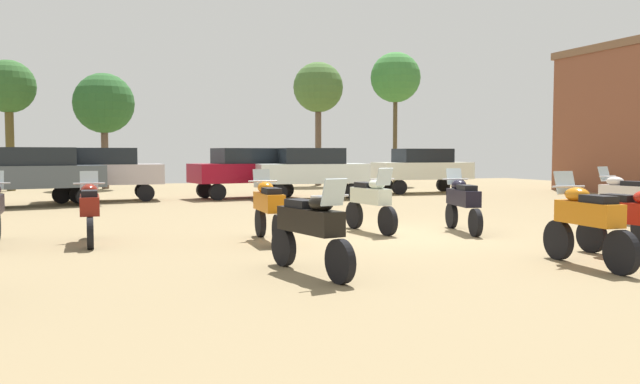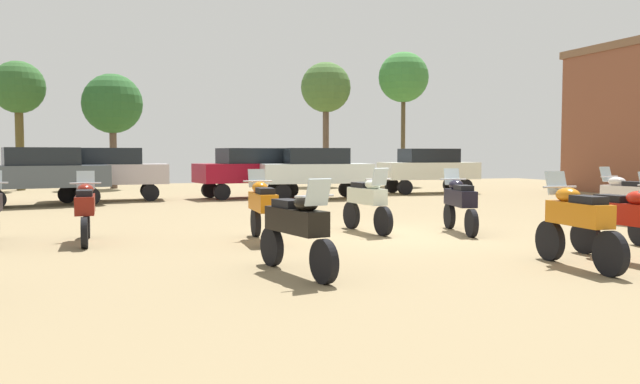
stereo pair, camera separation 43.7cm
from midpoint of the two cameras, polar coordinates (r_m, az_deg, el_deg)
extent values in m
cube|color=#867351|center=(14.43, 8.10, -3.81)|extent=(44.00, 52.00, 0.02)
cylinder|color=black|center=(11.59, 20.78, -4.06)|extent=(0.17, 0.68, 0.68)
cylinder|color=black|center=(10.45, 25.51, -4.98)|extent=(0.17, 0.68, 0.68)
cube|color=#C66E12|center=(10.95, 23.08, -1.81)|extent=(0.44, 1.27, 0.36)
ellipsoid|color=#C66E12|center=(11.15, 22.23, -0.25)|extent=(0.35, 0.50, 0.24)
cube|color=black|center=(10.76, 23.83, -0.63)|extent=(0.34, 0.58, 0.12)
cube|color=silver|center=(11.39, 21.30, 0.75)|extent=(0.37, 0.18, 0.39)
cylinder|color=#B7B7BC|center=(11.32, 21.57, 0.42)|extent=(0.62, 0.08, 0.04)
cylinder|color=black|center=(14.11, 6.52, -2.59)|extent=(0.19, 0.66, 0.65)
cylinder|color=black|center=(15.39, 3.62, -2.06)|extent=(0.19, 0.66, 0.65)
cube|color=silver|center=(14.70, 5.02, -0.35)|extent=(0.49, 1.30, 0.36)
ellipsoid|color=silver|center=(14.44, 5.59, 0.69)|extent=(0.37, 0.51, 0.24)
cube|color=black|center=(14.88, 4.60, 0.62)|extent=(0.36, 0.59, 0.12)
cube|color=silver|center=(14.16, 6.25, 1.36)|extent=(0.37, 0.19, 0.39)
cylinder|color=#B7B7BC|center=(14.24, 6.05, 1.13)|extent=(0.62, 0.10, 0.04)
cylinder|color=black|center=(12.60, 23.45, -3.66)|extent=(0.17, 0.63, 0.62)
cube|color=#B01D11|center=(12.02, 26.33, -1.73)|extent=(0.47, 1.40, 0.36)
ellipsoid|color=#B01D11|center=(11.81, 27.51, -0.49)|extent=(0.36, 0.50, 0.24)
cube|color=black|center=(12.16, 25.49, -0.52)|extent=(0.35, 0.58, 0.12)
cylinder|color=black|center=(8.93, 1.75, -6.19)|extent=(0.24, 0.64, 0.63)
cylinder|color=black|center=(10.35, -3.10, -4.86)|extent=(0.24, 0.64, 0.63)
cube|color=black|center=(9.57, -0.86, -2.56)|extent=(0.63, 1.44, 0.36)
ellipsoid|color=black|center=(9.27, 0.10, -1.02)|extent=(0.41, 0.53, 0.24)
cube|color=black|center=(9.76, -1.56, -1.03)|extent=(0.40, 0.61, 0.12)
cube|color=silver|center=(8.96, 1.23, -0.02)|extent=(0.38, 0.22, 0.39)
cylinder|color=#B7B7BC|center=(9.05, 0.88, -0.37)|extent=(0.62, 0.16, 0.04)
cylinder|color=black|center=(15.75, 12.21, -2.08)|extent=(0.26, 0.63, 0.61)
cylinder|color=black|center=(14.24, 14.17, -2.69)|extent=(0.26, 0.63, 0.61)
cube|color=black|center=(14.95, 13.17, -0.51)|extent=(0.67, 1.41, 0.36)
ellipsoid|color=black|center=(15.22, 12.81, 0.62)|extent=(0.42, 0.54, 0.24)
cube|color=black|center=(14.71, 13.48, 0.36)|extent=(0.42, 0.61, 0.12)
cube|color=silver|center=(15.54, 12.43, 1.35)|extent=(0.39, 0.23, 0.39)
cylinder|color=#B7B7BC|center=(15.44, 12.54, 1.11)|extent=(0.61, 0.18, 0.04)
cylinder|color=black|center=(14.49, -19.21, -2.70)|extent=(0.13, 0.60, 0.60)
cylinder|color=black|center=(12.91, -19.30, -3.43)|extent=(0.13, 0.60, 0.60)
cube|color=maroon|center=(13.66, -19.29, -1.03)|extent=(0.37, 1.35, 0.36)
ellipsoid|color=maroon|center=(13.94, -19.30, 0.21)|extent=(0.32, 0.48, 0.24)
cube|color=black|center=(13.40, -19.33, -0.09)|extent=(0.31, 0.56, 0.12)
cube|color=silver|center=(14.27, -19.29, 1.00)|extent=(0.36, 0.16, 0.39)
cylinder|color=#B7B7BC|center=(14.17, -19.29, 0.74)|extent=(0.62, 0.04, 0.04)
cylinder|color=black|center=(18.58, 24.26, -1.46)|extent=(0.20, 0.63, 0.62)
cube|color=silver|center=(18.07, 26.24, -0.08)|extent=(0.54, 1.37, 0.36)
ellipsoid|color=silver|center=(18.24, 25.51, 0.85)|extent=(0.38, 0.52, 0.24)
cube|color=black|center=(17.92, 26.86, 0.65)|extent=(0.37, 0.60, 0.12)
cube|color=silver|center=(18.44, 24.70, 1.46)|extent=(0.38, 0.20, 0.39)
cylinder|color=#B7B7BC|center=(18.38, 24.94, 1.26)|extent=(0.62, 0.12, 0.04)
cylinder|color=black|center=(13.96, -4.85, -2.68)|extent=(0.15, 0.64, 0.64)
cylinder|color=black|center=(12.40, -3.35, -3.45)|extent=(0.15, 0.64, 0.64)
cube|color=#CC6B0C|center=(13.13, -4.15, -0.88)|extent=(0.42, 1.38, 0.36)
ellipsoid|color=#CC6B0C|center=(13.41, -4.44, 0.41)|extent=(0.34, 0.49, 0.24)
cube|color=black|center=(12.88, -3.93, 0.10)|extent=(0.32, 0.57, 0.12)
cube|color=silver|center=(13.73, -4.74, 1.23)|extent=(0.37, 0.17, 0.39)
cylinder|color=#B7B7BC|center=(13.64, -4.65, 0.96)|extent=(0.62, 0.06, 0.04)
cylinder|color=black|center=(24.17, -2.82, -0.05)|extent=(0.66, 0.28, 0.64)
cylinder|color=black|center=(25.59, -3.44, 0.15)|extent=(0.66, 0.28, 0.64)
cylinder|color=black|center=(24.90, 3.80, 0.05)|extent=(0.66, 0.28, 0.64)
cylinder|color=black|center=(26.27, 2.84, 0.24)|extent=(0.66, 0.28, 0.64)
cube|color=silver|center=(25.16, 0.13, 1.68)|extent=(4.44, 2.17, 0.75)
cube|color=black|center=(25.15, 0.13, 3.23)|extent=(2.50, 1.79, 0.61)
cylinder|color=black|center=(24.82, -8.22, 0.01)|extent=(0.67, 0.33, 0.64)
cylinder|color=black|center=(26.17, -9.32, 0.18)|extent=(0.67, 0.33, 0.64)
cylinder|color=black|center=(25.99, -2.17, 0.20)|extent=(0.67, 0.33, 0.64)
cylinder|color=black|center=(27.28, -3.52, 0.35)|extent=(0.67, 0.33, 0.64)
cube|color=maroon|center=(26.00, -5.77, 1.72)|extent=(4.54, 2.50, 0.75)
cube|color=black|center=(25.99, -5.78, 3.22)|extent=(2.60, 1.96, 0.61)
cylinder|color=black|center=(24.85, -21.09, -0.18)|extent=(0.64, 0.23, 0.64)
cylinder|color=black|center=(26.29, -20.92, 0.01)|extent=(0.64, 0.23, 0.64)
cylinder|color=black|center=(24.86, -14.34, -0.06)|extent=(0.64, 0.23, 0.64)
cylinder|color=black|center=(26.30, -14.54, 0.13)|extent=(0.64, 0.23, 0.64)
cube|color=#B9AEB3|center=(25.50, -17.75, 1.54)|extent=(4.33, 1.88, 0.75)
cube|color=black|center=(25.49, -17.78, 3.06)|extent=(2.39, 1.63, 0.61)
cylinder|color=black|center=(23.38, -19.23, -0.36)|extent=(0.67, 0.33, 0.64)
cylinder|color=black|center=(24.79, -19.83, -0.16)|extent=(0.67, 0.33, 0.64)
cube|color=#47515A|center=(23.84, -23.03, 1.30)|extent=(4.56, 2.56, 0.75)
cube|color=black|center=(23.83, -23.07, 2.93)|extent=(2.62, 1.99, 0.61)
cylinder|color=black|center=(28.02, 8.01, 0.41)|extent=(0.65, 0.25, 0.64)
cylinder|color=black|center=(29.33, 6.84, 0.56)|extent=(0.65, 0.25, 0.64)
cylinder|color=black|center=(29.35, 13.21, 0.49)|extent=(0.65, 0.25, 0.64)
cylinder|color=black|center=(30.61, 11.87, 0.63)|extent=(0.65, 0.25, 0.64)
cube|color=silver|center=(29.27, 10.04, 1.88)|extent=(4.37, 1.98, 0.75)
cube|color=black|center=(29.26, 10.06, 3.21)|extent=(2.43, 1.68, 0.61)
cylinder|color=brown|center=(34.15, -17.55, 3.34)|extent=(0.35, 0.35, 3.62)
sphere|color=#295B29|center=(34.24, -17.63, 7.50)|extent=(3.00, 3.00, 3.00)
cylinder|color=#4E4129|center=(36.71, 7.73, 4.88)|extent=(0.24, 0.24, 5.43)
sphere|color=#3A7D37|center=(36.95, 7.78, 10.08)|extent=(2.82, 2.82, 2.82)
cylinder|color=brown|center=(35.72, 0.87, 4.45)|extent=(0.34, 0.34, 4.81)
sphere|color=#446931|center=(35.89, 0.88, 9.29)|extent=(2.76, 2.76, 2.76)
cylinder|color=brown|center=(34.09, -24.80, 3.83)|extent=(0.39, 0.39, 4.40)
sphere|color=#2E5C28|center=(34.23, -24.92, 8.46)|extent=(2.50, 2.50, 2.50)
camera|label=1|loc=(0.22, -89.31, 0.04)|focal=36.00mm
camera|label=2|loc=(0.22, 90.69, -0.04)|focal=36.00mm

